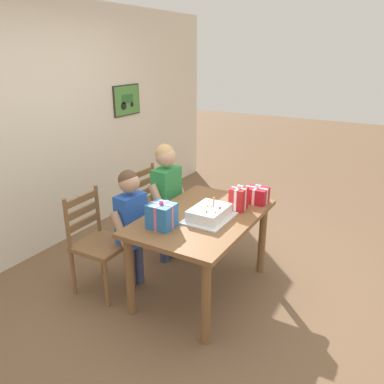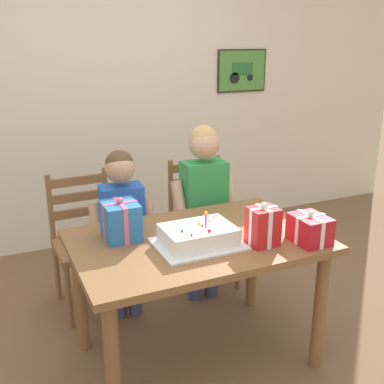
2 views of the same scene
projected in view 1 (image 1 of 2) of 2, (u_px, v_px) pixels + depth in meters
ground_plane at (202, 290)px, 3.52m from camera, size 20.00×20.00×0.00m
back_wall at (42, 129)px, 3.97m from camera, size 6.40×0.11×2.60m
dining_table at (202, 227)px, 3.30m from camera, size 1.32×0.86×0.75m
birthday_cake at (209, 213)px, 3.18m from camera, size 0.44×0.34×0.19m
gift_box_red_large at (256, 195)px, 3.52m from camera, size 0.17×0.21×0.18m
gift_box_beside_cake at (162, 216)px, 3.01m from camera, size 0.18×0.21×0.23m
gift_box_corner_small at (238, 199)px, 3.35m from camera, size 0.15×0.13×0.23m
chair_left at (98, 242)px, 3.40m from camera, size 0.43×0.43×0.92m
chair_right at (154, 210)px, 4.09m from camera, size 0.43×0.43×0.92m
child_older at (167, 192)px, 3.79m from camera, size 0.45×0.26×1.23m
child_younger at (131, 218)px, 3.36m from camera, size 0.42×0.25×1.13m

